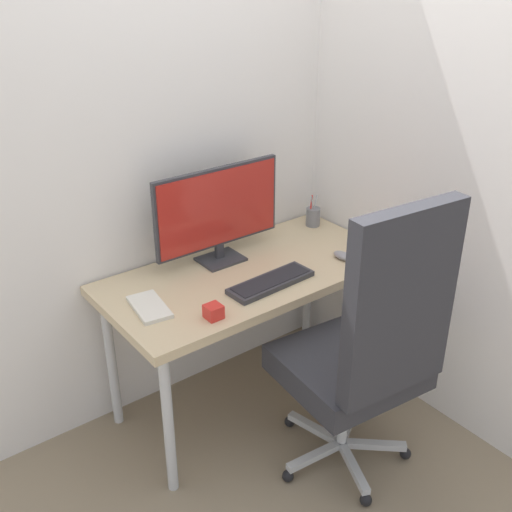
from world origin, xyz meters
TOP-DOWN VIEW (x-y plane):
  - ground_plane at (0.00, 0.00)m, footprint 8.00×8.00m
  - wall_back at (0.00, 0.35)m, footprint 3.12×0.04m
  - wall_side_right at (0.69, -0.26)m, footprint 0.04×2.45m
  - desk at (0.00, 0.00)m, footprint 1.31×0.64m
  - office_chair at (0.08, -0.65)m, footprint 0.59×0.60m
  - monitor at (-0.05, 0.17)m, footprint 0.63×0.16m
  - keyboard at (-0.01, -0.16)m, footprint 0.40×0.15m
  - mouse at (0.40, -0.17)m, footprint 0.06×0.11m
  - pen_holder at (0.55, 0.20)m, footprint 0.07×0.07m
  - notebook at (-0.51, -0.02)m, footprint 0.15×0.24m
  - desk_clamp_accessory at (-0.35, -0.23)m, footprint 0.06×0.06m

SIDE VIEW (x-z plane):
  - ground_plane at x=0.00m, z-range 0.00..0.00m
  - office_chair at x=0.08m, z-range 0.01..1.27m
  - desk at x=0.00m, z-range 0.29..1.01m
  - notebook at x=-0.51m, z-range 0.72..0.74m
  - keyboard at x=-0.01m, z-range 0.72..0.75m
  - mouse at x=0.40m, z-range 0.72..0.75m
  - desk_clamp_accessory at x=-0.35m, z-range 0.72..0.78m
  - pen_holder at x=0.55m, z-range 0.69..0.85m
  - monitor at x=-0.05m, z-range 0.74..1.18m
  - wall_back at x=0.00m, z-range 0.00..2.80m
  - wall_side_right at x=0.69m, z-range 0.00..2.80m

